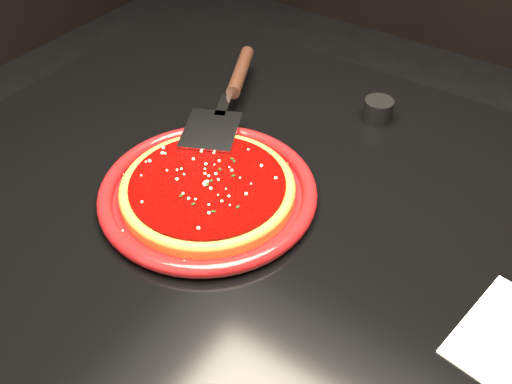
# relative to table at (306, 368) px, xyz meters

# --- Properties ---
(table) EXTENTS (1.20, 0.80, 0.75)m
(table) POSITION_rel_table_xyz_m (0.00, 0.00, 0.00)
(table) COLOR black
(table) RESTS_ON floor
(plate) EXTENTS (0.39, 0.39, 0.02)m
(plate) POSITION_rel_table_xyz_m (-0.15, -0.05, 0.39)
(plate) COLOR maroon
(plate) RESTS_ON table
(pizza_crust) EXTENTS (0.31, 0.31, 0.01)m
(pizza_crust) POSITION_rel_table_xyz_m (-0.15, -0.05, 0.39)
(pizza_crust) COLOR #955F24
(pizza_crust) RESTS_ON plate
(pizza_crust_rim) EXTENTS (0.31, 0.31, 0.02)m
(pizza_crust_rim) POSITION_rel_table_xyz_m (-0.15, -0.05, 0.40)
(pizza_crust_rim) COLOR #955F24
(pizza_crust_rim) RESTS_ON plate
(pizza_sauce) EXTENTS (0.28, 0.28, 0.01)m
(pizza_sauce) POSITION_rel_table_xyz_m (-0.15, -0.05, 0.40)
(pizza_sauce) COLOR #670200
(pizza_sauce) RESTS_ON plate
(parmesan_dusting) EXTENTS (0.21, 0.21, 0.01)m
(parmesan_dusting) POSITION_rel_table_xyz_m (-0.15, -0.05, 0.41)
(parmesan_dusting) COLOR beige
(parmesan_dusting) RESTS_ON plate
(basil_flecks) EXTENTS (0.19, 0.19, 0.00)m
(basil_flecks) POSITION_rel_table_xyz_m (-0.15, -0.05, 0.41)
(basil_flecks) COLOR black
(basil_flecks) RESTS_ON plate
(pizza_server) EXTENTS (0.23, 0.35, 0.03)m
(pizza_server) POSITION_rel_table_xyz_m (-0.25, 0.12, 0.41)
(pizza_server) COLOR silver
(pizza_server) RESTS_ON plate
(ramekin) EXTENTS (0.05, 0.05, 0.04)m
(ramekin) POSITION_rel_table_xyz_m (-0.04, 0.25, 0.39)
(ramekin) COLOR black
(ramekin) RESTS_ON table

